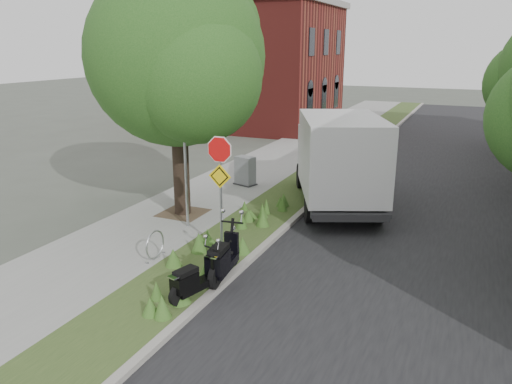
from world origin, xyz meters
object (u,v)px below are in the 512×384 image
(scooter_far, at_px, (221,262))
(utility_cabinet, at_px, (245,171))
(sign_assembly, at_px, (220,170))
(box_truck, at_px, (338,157))
(scooter_near, at_px, (191,283))

(scooter_far, xyz_separation_m, utility_cabinet, (-3.05, 7.79, 0.10))
(sign_assembly, distance_m, box_truck, 5.60)
(sign_assembly, height_order, utility_cabinet, sign_assembly)
(scooter_far, height_order, utility_cabinet, utility_cabinet)
(scooter_far, xyz_separation_m, box_truck, (0.89, 6.87, 1.22))
(box_truck, xyz_separation_m, utility_cabinet, (-3.94, 0.92, -1.12))
(scooter_far, relative_size, utility_cabinet, 1.68)
(scooter_far, relative_size, box_truck, 0.29)
(sign_assembly, relative_size, scooter_near, 2.10)
(scooter_near, height_order, utility_cabinet, utility_cabinet)
(scooter_near, xyz_separation_m, scooter_far, (0.17, 1.08, 0.07))
(sign_assembly, height_order, box_truck, sign_assembly)
(sign_assembly, distance_m, scooter_near, 3.28)
(box_truck, distance_m, utility_cabinet, 4.20)
(sign_assembly, bearing_deg, utility_cabinet, 109.67)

